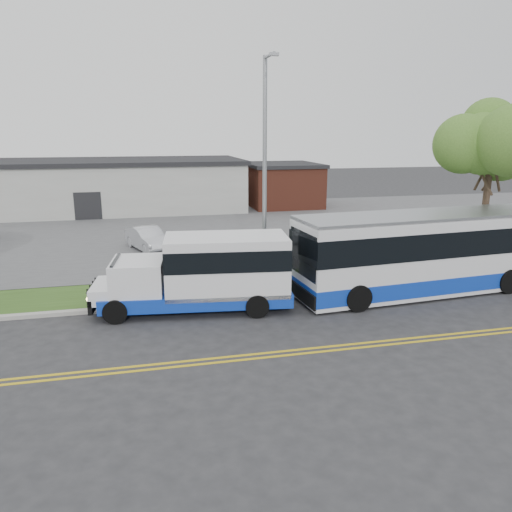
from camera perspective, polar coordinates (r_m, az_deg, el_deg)
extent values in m
plane|color=#28282B|center=(18.98, -5.83, -6.59)|extent=(140.00, 140.00, 0.00)
cube|color=gold|center=(15.46, -3.91, -11.50)|extent=(70.00, 0.12, 0.01)
cube|color=gold|center=(15.20, -3.72, -11.98)|extent=(70.00, 0.12, 0.01)
cube|color=#9E9B93|center=(19.98, -6.26, -5.29)|extent=(80.00, 0.30, 0.15)
cube|color=#304A18|center=(21.68, -6.85, -3.81)|extent=(80.00, 3.30, 0.10)
cube|color=#4C4C4F|center=(35.33, -9.49, 3.07)|extent=(80.00, 25.00, 0.10)
cube|color=#9E9E99|center=(45.04, -18.20, 7.42)|extent=(25.00, 10.00, 4.00)
cube|color=black|center=(44.86, -18.41, 10.18)|extent=(25.40, 10.40, 0.35)
cube|color=black|center=(40.25, -18.65, 5.38)|extent=(2.00, 0.15, 2.20)
cube|color=brown|center=(45.70, 2.97, 7.93)|extent=(6.00, 7.00, 3.60)
cube|color=black|center=(45.53, 3.00, 10.37)|extent=(6.30, 7.30, 0.30)
cylinder|color=#382D1E|center=(26.56, 24.58, 3.71)|extent=(0.32, 0.32, 4.76)
ellipsoid|color=#436925|center=(26.23, 25.42, 11.76)|extent=(5.20, 5.20, 4.42)
cylinder|color=gray|center=(21.16, 0.99, 9.13)|extent=(0.18, 0.18, 9.50)
cylinder|color=gray|center=(20.60, 1.57, 21.96)|extent=(0.12, 1.40, 0.12)
cube|color=gray|center=(19.97, 2.08, 22.06)|extent=(0.35, 0.18, 0.12)
cube|color=#0F34A8|center=(19.29, -6.74, -4.46)|extent=(7.29, 3.18, 0.52)
cube|color=silver|center=(18.97, -3.39, -0.93)|extent=(4.82, 2.90, 2.18)
cube|color=black|center=(18.88, -3.40, 0.13)|extent=(4.84, 2.94, 0.78)
cube|color=silver|center=(19.18, -13.34, -2.26)|extent=(2.11, 2.43, 1.25)
cube|color=black|center=(19.24, -15.68, -1.72)|extent=(0.33, 1.97, 0.94)
cube|color=silver|center=(19.50, -16.60, -3.80)|extent=(1.28, 2.24, 0.57)
cube|color=black|center=(19.68, -17.88, -4.69)|extent=(0.40, 2.13, 0.52)
sphere|color=#FFD88C|center=(18.89, -18.53, -4.69)|extent=(0.23, 0.23, 0.21)
sphere|color=#FFD88C|center=(20.34, -17.67, -3.30)|extent=(0.23, 0.23, 0.21)
cylinder|color=black|center=(18.52, -15.80, -6.15)|extent=(0.90, 0.39, 0.87)
cylinder|color=black|center=(20.62, -14.86, -4.01)|extent=(0.90, 0.39, 0.87)
cylinder|color=black|center=(18.39, 0.13, -5.74)|extent=(0.90, 0.39, 0.87)
cylinder|color=black|center=(20.50, -0.62, -3.63)|extent=(0.90, 0.39, 0.87)
cube|color=silver|center=(22.41, 19.68, 0.42)|extent=(12.26, 3.72, 3.18)
cube|color=#0F34A8|center=(22.68, 19.45, -2.27)|extent=(12.28, 3.75, 0.66)
cube|color=black|center=(22.28, 19.80, 1.93)|extent=(12.30, 3.77, 1.04)
cube|color=black|center=(19.31, 5.51, 0.27)|extent=(0.32, 2.52, 1.76)
cube|color=black|center=(19.72, 5.20, -4.24)|extent=(0.36, 2.75, 0.55)
cube|color=gray|center=(22.11, 20.02, 4.49)|extent=(12.26, 3.72, 0.13)
cylinder|color=black|center=(19.37, 11.57, -4.72)|extent=(1.08, 0.44, 1.05)
cylinder|color=black|center=(21.55, 8.21, -2.65)|extent=(1.08, 0.44, 1.05)
cylinder|color=black|center=(23.61, 26.86, -2.57)|extent=(1.08, 0.44, 1.05)
cylinder|color=black|center=(25.43, 22.82, -1.04)|extent=(1.08, 0.44, 1.05)
cylinder|color=black|center=(26.67, 25.87, -0.69)|extent=(1.08, 0.44, 1.05)
imported|color=#B9BBC1|center=(28.94, -12.26, 1.95)|extent=(2.69, 4.22, 1.31)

